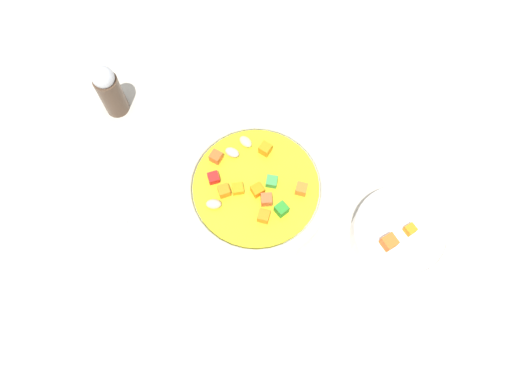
# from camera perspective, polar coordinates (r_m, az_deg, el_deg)

# --- Properties ---
(ground_plane) EXTENTS (1.40, 1.40, 0.02)m
(ground_plane) POSITION_cam_1_polar(r_m,az_deg,el_deg) (0.63, 0.00, -1.03)
(ground_plane) COLOR #BAB2A0
(soup_bowl_main) EXTENTS (0.17, 0.17, 0.05)m
(soup_bowl_main) POSITION_cam_1_polar(r_m,az_deg,el_deg) (0.59, -0.01, 0.11)
(soup_bowl_main) COLOR white
(soup_bowl_main) RESTS_ON ground_plane
(spoon) EXTENTS (0.18, 0.10, 0.01)m
(spoon) POSITION_cam_1_polar(r_m,az_deg,el_deg) (0.62, -15.11, -4.36)
(spoon) COLOR silver
(spoon) RESTS_ON ground_plane
(side_bowl_small) EXTENTS (0.11, 0.11, 0.05)m
(side_bowl_small) POSITION_cam_1_polar(r_m,az_deg,el_deg) (0.60, 16.05, -4.71)
(side_bowl_small) COLOR white
(side_bowl_small) RESTS_ON ground_plane
(pepper_shaker) EXTENTS (0.03, 0.03, 0.08)m
(pepper_shaker) POSITION_cam_1_polar(r_m,az_deg,el_deg) (0.66, -16.23, 10.97)
(pepper_shaker) COLOR #4C3828
(pepper_shaker) RESTS_ON ground_plane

